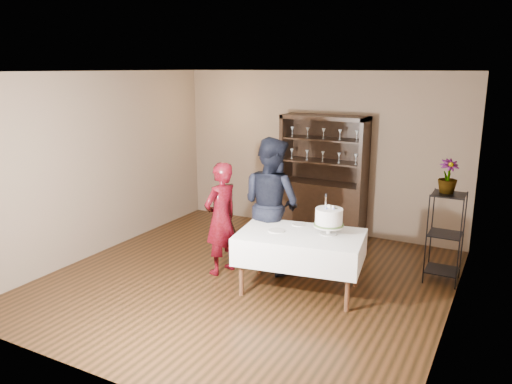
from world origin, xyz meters
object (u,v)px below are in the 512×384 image
at_px(china_hutch, 323,196).
at_px(plant_etagere, 445,234).
at_px(cake_table, 300,247).
at_px(man, 271,204).
at_px(cake, 329,218).
at_px(woman, 221,218).
at_px(potted_plant, 448,176).

bearing_deg(china_hutch, plant_etagere, -26.83).
xyz_separation_m(cake_table, man, (-0.66, 0.52, 0.34)).
xyz_separation_m(man, cake, (0.97, -0.39, 0.04)).
distance_m(woman, potted_plant, 2.99).
bearing_deg(china_hutch, cake_table, -76.22).
bearing_deg(woman, china_hutch, 177.57).
xyz_separation_m(plant_etagere, potted_plant, (-0.04, 0.03, 0.75)).
relative_size(china_hutch, cake, 3.89).
distance_m(man, cake, 1.05).
bearing_deg(woman, man, 146.30).
bearing_deg(cake, china_hutch, 112.30).
bearing_deg(potted_plant, woman, -156.87).
xyz_separation_m(plant_etagere, woman, (-2.72, -1.11, 0.12)).
distance_m(cake_table, woman, 1.20).
distance_m(man, potted_plant, 2.32).
bearing_deg(china_hutch, man, -94.08).
bearing_deg(woman, cake, 107.30).
height_order(cake_table, man, man).
bearing_deg(china_hutch, cake, -67.70).
distance_m(cake_table, potted_plant, 2.09).
distance_m(china_hutch, potted_plant, 2.40).
relative_size(woman, man, 0.83).
relative_size(plant_etagere, potted_plant, 2.76).
bearing_deg(cake_table, woman, 177.58).
height_order(woman, man, man).
xyz_separation_m(man, potted_plant, (2.16, 0.67, 0.48)).
relative_size(plant_etagere, cake, 2.33).
height_order(plant_etagere, cake_table, plant_etagere).
distance_m(cake_table, cake, 0.51).
bearing_deg(cake, potted_plant, 41.77).
relative_size(plant_etagere, man, 0.65).
xyz_separation_m(cake_table, woman, (-1.18, 0.05, 0.19)).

